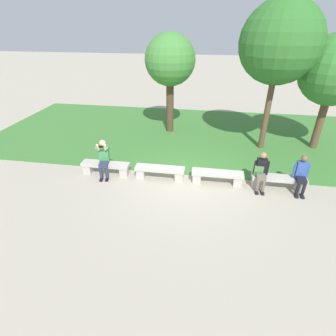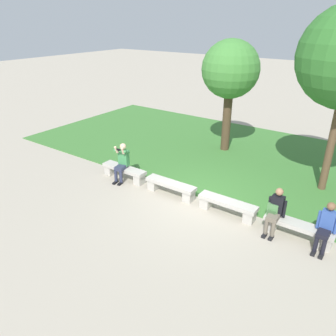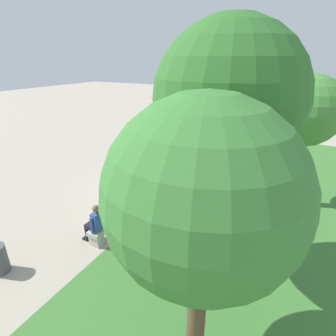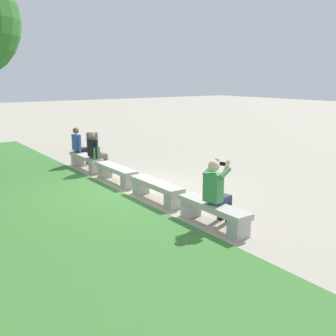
% 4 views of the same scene
% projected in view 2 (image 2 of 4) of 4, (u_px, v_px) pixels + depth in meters
% --- Properties ---
extents(ground_plane, '(80.00, 80.00, 0.00)m').
position_uv_depth(ground_plane, '(197.00, 204.00, 10.12)').
color(ground_plane, '#A89E8C').
extents(grass_strip, '(19.75, 8.00, 0.03)m').
position_uv_depth(grass_strip, '(252.00, 158.00, 13.36)').
color(grass_strip, '#3D7533').
rests_on(grass_strip, ground).
extents(bench_main, '(1.74, 0.40, 0.45)m').
position_uv_depth(bench_main, '(124.00, 171.00, 11.58)').
color(bench_main, '#B7B2A8').
rests_on(bench_main, ground).
extents(bench_near, '(1.74, 0.40, 0.45)m').
position_uv_depth(bench_near, '(171.00, 186.00, 10.53)').
color(bench_near, '#B7B2A8').
rests_on(bench_near, ground).
extents(bench_mid, '(1.74, 0.40, 0.45)m').
position_uv_depth(bench_mid, '(227.00, 205.00, 9.47)').
color(bench_mid, '#B7B2A8').
rests_on(bench_mid, ground).
extents(bench_far, '(1.74, 0.40, 0.45)m').
position_uv_depth(bench_far, '(298.00, 229.00, 8.42)').
color(bench_far, '#B7B2A8').
rests_on(bench_far, ground).
extents(person_photographer, '(0.52, 0.77, 1.32)m').
position_uv_depth(person_photographer, '(122.00, 160.00, 11.34)').
color(person_photographer, black).
rests_on(person_photographer, ground).
extents(person_distant, '(0.48, 0.67, 1.26)m').
position_uv_depth(person_distant, '(276.00, 210.00, 8.54)').
color(person_distant, black).
rests_on(person_distant, ground).
extents(person_companion, '(0.48, 0.68, 1.26)m').
position_uv_depth(person_companion, '(326.00, 226.00, 7.89)').
color(person_companion, black).
rests_on(person_companion, ground).
extents(backpack, '(0.28, 0.24, 0.43)m').
position_uv_depth(backpack, '(273.00, 210.00, 8.64)').
color(backpack, '#4C7F47').
rests_on(backpack, bench_far).
extents(tree_left_background, '(2.29, 2.29, 4.54)m').
position_uv_depth(tree_left_background, '(231.00, 71.00, 12.87)').
color(tree_left_background, '#4C3826').
rests_on(tree_left_background, ground).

